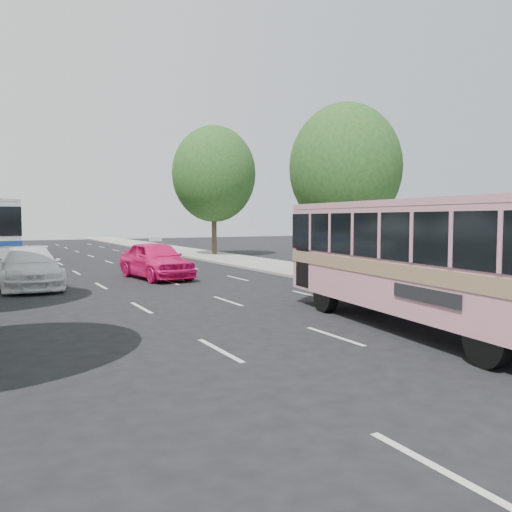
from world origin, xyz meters
TOP-DOWN VIEW (x-y plane):
  - ground at (0.00, 0.00)m, footprint 120.00×120.00m
  - sidewalk_right at (8.50, 20.00)m, footprint 4.00×90.00m
  - tree_right_near at (8.78, 7.94)m, footprint 5.10×5.10m
  - tree_right_far at (9.08, 23.94)m, footprint 6.00×6.00m
  - pink_bus at (3.41, -2.26)m, footprint 3.73×10.17m
  - pink_taxi at (0.88, 11.60)m, footprint 2.53×5.18m
  - white_pickup at (-4.50, 10.76)m, footprint 2.29×5.52m
  - taxi_roof_sign at (0.88, 11.60)m, footprint 0.57×0.24m

SIDE VIEW (x-z plane):
  - ground at x=0.00m, z-range 0.00..0.00m
  - sidewalk_right at x=8.50m, z-range 0.00..0.12m
  - white_pickup at x=-4.50m, z-range 0.00..1.60m
  - pink_taxi at x=0.88m, z-range 0.00..1.70m
  - taxi_roof_sign at x=0.88m, z-range 1.70..1.88m
  - pink_bus at x=3.41m, z-range 0.39..3.56m
  - tree_right_near at x=8.78m, z-range 1.23..9.18m
  - tree_right_far at x=9.08m, z-range 1.45..10.80m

